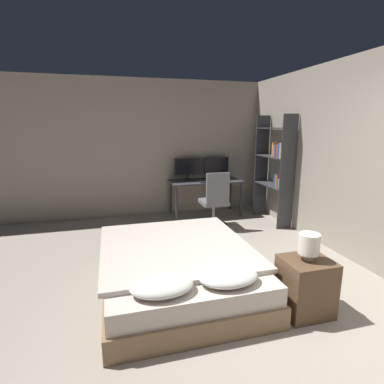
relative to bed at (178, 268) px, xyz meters
The scene contains 13 objects.
ground_plane 1.36m from the bed, 64.53° to the right, with size 20.00×20.00×0.00m, color #9E9384.
wall_back 3.28m from the bed, 79.21° to the left, with size 12.00×0.06×2.70m.
wall_side_right 2.72m from the bed, ahead, with size 0.06×12.00×2.70m.
bed is the anchor object (origin of this frame).
nightstand 1.35m from the bed, 35.96° to the right, with size 0.46×0.41×0.55m.
bedside_lamp 1.43m from the bed, 35.96° to the right, with size 0.20×0.20×0.26m.
desk 2.91m from the bed, 65.93° to the left, with size 1.43×0.67×0.72m.
monitor_left 3.08m from the bed, 73.19° to the left, with size 0.54×0.16×0.44m.
monitor_right 3.31m from the bed, 62.58° to the left, with size 0.54×0.16×0.44m.
keyboard 2.72m from the bed, 63.93° to the left, with size 0.35×0.13×0.02m.
computer_mouse 2.84m from the bed, 59.05° to the left, with size 0.07×0.05×0.04m.
office_chair 2.14m from the bed, 59.17° to the left, with size 0.52×0.52×1.02m.
bookshelf 3.03m from the bed, 38.42° to the left, with size 0.29×0.95×2.00m.
Camera 1 is at (-1.24, -1.83, 1.80)m, focal length 28.00 mm.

